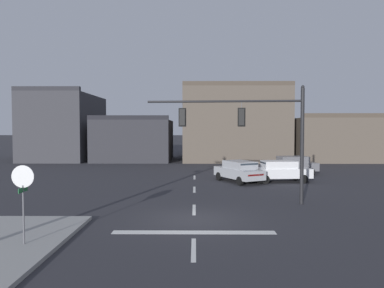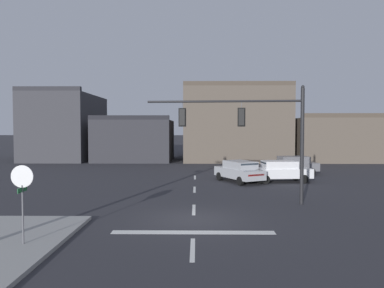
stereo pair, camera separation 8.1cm
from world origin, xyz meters
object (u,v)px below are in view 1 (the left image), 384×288
stop_sign (23,185)px  car_lot_nearside (292,165)px  signal_mast_near_side (254,126)px  car_lot_middle (239,171)px  car_lot_farside (280,171)px

stop_sign → car_lot_nearside: size_ratio=0.61×
signal_mast_near_side → car_lot_nearside: (5.34, 12.35, -3.34)m
car_lot_middle → car_lot_farside: size_ratio=1.03×
car_lot_nearside → car_lot_middle: bearing=-138.5°
stop_sign → car_lot_middle: (9.12, 15.32, -1.29)m
car_lot_farside → car_lot_nearside: bearing=65.5°
car_lot_farside → stop_sign: bearing=-128.4°
signal_mast_near_side → stop_sign: signal_mast_near_side is taller
stop_sign → car_lot_middle: size_ratio=0.60×
stop_sign → car_lot_middle: stop_sign is taller
stop_sign → car_lot_nearside: bearing=54.3°
car_lot_nearside → car_lot_middle: (-5.19, -4.59, 0.00)m
car_lot_farside → car_lot_middle: bearing=-177.6°
stop_sign → car_lot_farside: bearing=51.6°
stop_sign → car_lot_farside: size_ratio=0.62×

